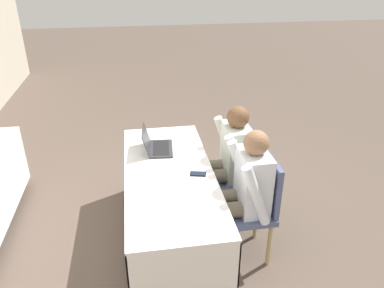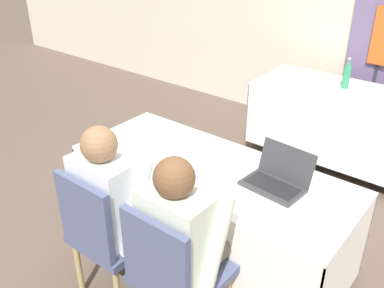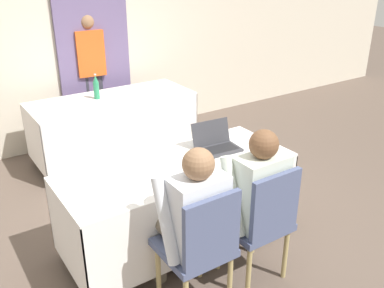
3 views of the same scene
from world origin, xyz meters
name	(u,v)px [view 2 (image 2 of 3)]	position (x,y,z in m)	size (l,w,h in m)	color
ground_plane	(209,255)	(0.00, 0.00, 0.00)	(24.00, 24.00, 0.00)	brown
wall_back	(367,8)	(0.00, 2.56, 1.35)	(12.00, 0.06, 2.70)	beige
conference_table_near	(211,191)	(0.00, 0.00, 0.56)	(1.84, 0.75, 0.73)	white
conference_table_far	(355,112)	(0.28, 1.86, 0.56)	(1.84, 0.75, 0.73)	white
laptop	(277,179)	(0.42, 0.07, 0.78)	(0.37, 0.30, 0.22)	#333338
cell_phone	(178,178)	(-0.08, -0.24, 0.74)	(0.10, 0.14, 0.01)	black
paper_beside_laptop	(143,140)	(-0.61, 0.00, 0.73)	(0.22, 0.30, 0.00)	white
paper_centre_table	(279,176)	(0.38, 0.18, 0.73)	(0.21, 0.30, 0.00)	white
paper_left_edge	(217,164)	(0.00, 0.06, 0.73)	(0.26, 0.33, 0.00)	white
water_bottle	(347,75)	(0.13, 1.92, 0.86)	(0.06, 0.06, 0.28)	#288456
chair_near_left	(105,232)	(-0.26, -0.68, 0.52)	(0.44, 0.44, 0.93)	tan
chair_near_right	(173,273)	(0.26, -0.68, 0.52)	(0.44, 0.44, 0.93)	tan
person_checkered_shirt	(116,201)	(-0.26, -0.57, 0.68)	(0.50, 0.52, 1.19)	#665B4C
person_white_shirt	(186,238)	(0.26, -0.57, 0.68)	(0.50, 0.52, 1.19)	#665B4C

